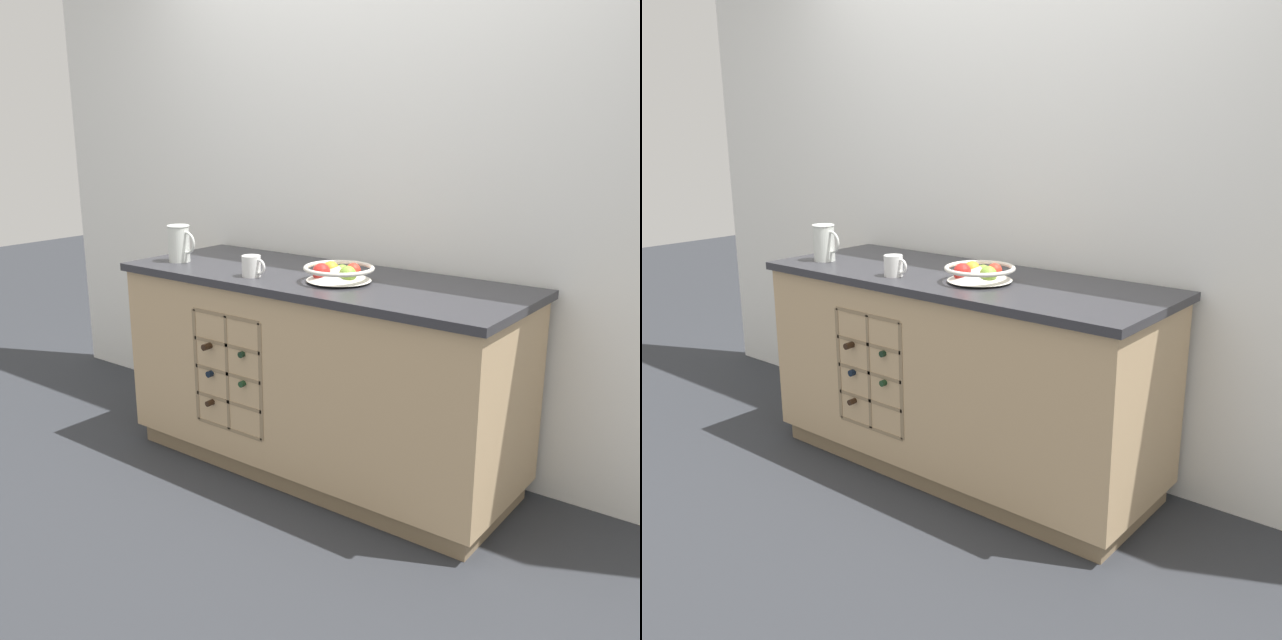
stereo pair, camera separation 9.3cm
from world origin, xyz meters
TOP-DOWN VIEW (x-y plane):
  - ground_plane at (0.00, 0.00)m, footprint 14.00×14.00m
  - back_wall at (0.00, 0.39)m, footprint 4.40×0.06m
  - kitchen_island at (-0.00, -0.00)m, footprint 1.85×0.70m
  - fruit_bowl at (0.14, -0.06)m, footprint 0.30×0.30m
  - white_pitcher at (-0.73, -0.14)m, footprint 0.16×0.11m
  - ceramic_mug at (-0.22, -0.19)m, footprint 0.12×0.08m

SIDE VIEW (x-z plane):
  - ground_plane at x=0.00m, z-range 0.00..0.00m
  - kitchen_island at x=0.00m, z-range 0.01..0.91m
  - fruit_bowl at x=0.14m, z-range 0.91..0.99m
  - ceramic_mug at x=-0.22m, z-range 0.91..1.00m
  - white_pitcher at x=-0.73m, z-range 0.91..1.09m
  - back_wall at x=0.00m, z-range 0.00..2.55m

